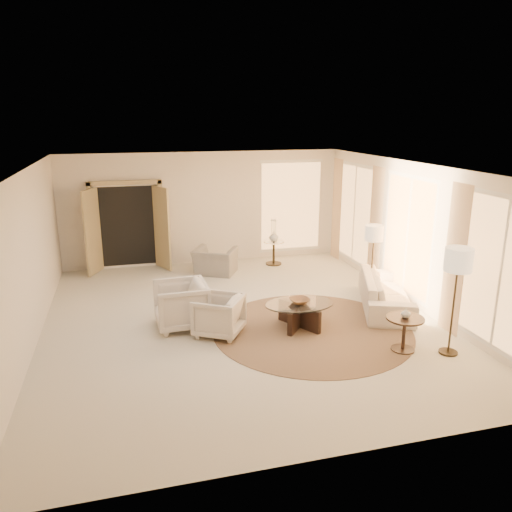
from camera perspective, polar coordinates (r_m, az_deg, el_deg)
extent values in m
cube|color=beige|center=(9.31, -1.76, -7.41)|extent=(7.00, 8.00, 0.02)
cube|color=white|center=(8.60, -1.92, 10.06)|extent=(7.00, 8.00, 0.02)
cube|color=silver|center=(12.69, -5.96, 5.46)|extent=(7.00, 0.04, 2.80)
cube|color=silver|center=(5.26, 8.25, -9.82)|extent=(7.00, 0.04, 2.80)
cube|color=silver|center=(8.79, -24.67, -0.58)|extent=(0.04, 8.00, 2.80)
cube|color=silver|center=(10.20, 17.69, 2.25)|extent=(0.04, 8.00, 2.80)
cube|color=tan|center=(12.50, -14.48, 3.39)|extent=(1.80, 0.12, 2.16)
cube|color=tan|center=(12.27, -18.17, 2.63)|extent=(0.35, 0.66, 2.00)
cube|color=tan|center=(12.28, -10.71, 3.15)|extent=(0.35, 0.66, 2.00)
cylinder|color=#452F21|center=(8.96, 6.43, -8.38)|extent=(3.91, 3.91, 0.01)
imported|color=beige|center=(10.12, 14.60, -3.99)|extent=(1.63, 2.37, 0.65)
imported|color=beige|center=(8.97, -8.58, -5.30)|extent=(0.86, 0.92, 0.91)
imported|color=beige|center=(8.63, -4.29, -6.55)|extent=(0.99, 1.01, 0.77)
imported|color=gray|center=(11.89, -4.71, -0.10)|extent=(1.12, 0.99, 0.83)
cube|color=black|center=(8.98, 4.96, -6.87)|extent=(0.54, 0.85, 0.41)
cube|color=black|center=(8.98, 4.96, -6.87)|extent=(0.66, 0.77, 0.41)
cylinder|color=white|center=(8.89, 4.99, -5.45)|extent=(1.35, 1.35, 0.02)
cylinder|color=black|center=(8.53, 16.40, -10.20)|extent=(0.38, 0.38, 0.03)
cylinder|color=black|center=(8.42, 16.54, -8.58)|extent=(0.06, 0.06, 0.54)
cylinder|color=black|center=(8.31, 16.69, -6.84)|extent=(0.60, 0.60, 0.03)
cylinder|color=#2D2519|center=(12.72, 2.02, -0.87)|extent=(0.40, 0.40, 0.03)
cylinder|color=#2D2519|center=(12.64, 2.03, 0.35)|extent=(0.06, 0.06, 0.57)
cylinder|color=white|center=(12.56, 2.05, 1.65)|extent=(0.52, 0.52, 0.03)
cylinder|color=#2D2519|center=(10.73, 12.89, -4.49)|extent=(0.26, 0.26, 0.03)
cylinder|color=#2D2519|center=(10.53, 13.10, -1.25)|extent=(0.03, 0.03, 1.30)
cylinder|color=#C9B48D|center=(10.34, 13.35, 2.58)|extent=(0.37, 0.37, 0.31)
cylinder|color=#2D2519|center=(8.66, 21.09, -10.21)|extent=(0.29, 0.29, 0.03)
cylinder|color=#2D2519|center=(8.39, 21.58, -5.77)|extent=(0.03, 0.03, 1.47)
cylinder|color=#C9B48D|center=(8.14, 22.16, -0.37)|extent=(0.42, 0.42, 0.36)
imported|color=brown|center=(8.88, 5.00, -5.13)|extent=(0.40, 0.40, 0.09)
imported|color=silver|center=(8.28, 16.74, -6.27)|extent=(0.19, 0.19, 0.16)
imported|color=silver|center=(12.53, 2.05, 2.25)|extent=(0.32, 0.32, 0.25)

